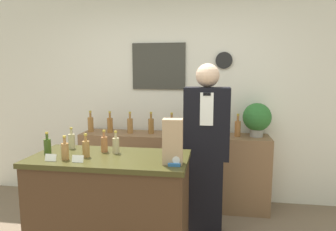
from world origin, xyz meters
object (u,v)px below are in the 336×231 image
at_px(shopkeeper, 206,152).
at_px(paper_bag, 173,142).
at_px(tape_dispenser, 175,163).
at_px(potted_plant, 257,118).

xyz_separation_m(shopkeeper, paper_bag, (-0.23, -0.78, 0.28)).
height_order(shopkeeper, tape_dispenser, shopkeeper).
bearing_deg(shopkeeper, potted_plant, 49.28).
distance_m(potted_plant, tape_dispenser, 1.69).
bearing_deg(potted_plant, paper_bag, -119.00).
xyz_separation_m(paper_bag, tape_dispenser, (0.02, -0.04, -0.15)).
height_order(shopkeeper, paper_bag, shopkeeper).
bearing_deg(tape_dispenser, shopkeeper, 75.91).
bearing_deg(paper_bag, tape_dispenser, -59.65).
distance_m(paper_bag, tape_dispenser, 0.15).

